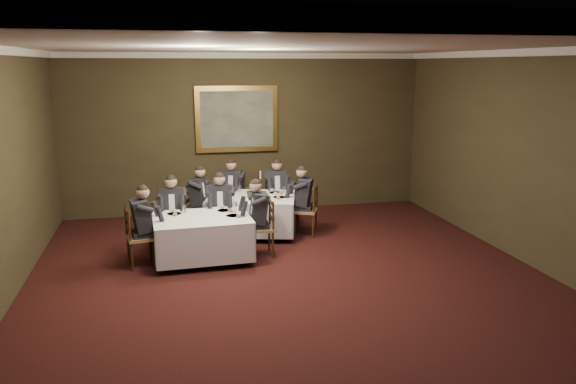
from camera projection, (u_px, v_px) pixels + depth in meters
name	position (u px, v px, depth m)	size (l,w,h in m)	color
ground	(301.00, 295.00, 8.09)	(10.00, 10.00, 0.00)	black
ceiling	(302.00, 45.00, 7.31)	(8.00, 10.00, 0.10)	silver
back_wall	(246.00, 134.00, 12.45)	(8.00, 0.10, 3.50)	#37301B
front_wall	(534.00, 357.00, 2.95)	(8.00, 0.10, 3.50)	#37301B
right_wall	(555.00, 165.00, 8.57)	(0.10, 10.00, 3.50)	#37301B
crown_molding	(302.00, 50.00, 7.33)	(8.00, 10.00, 0.12)	white
table_main	(251.00, 212.00, 10.91)	(1.95, 1.66, 0.67)	#311C0D
table_second	(202.00, 235.00, 9.44)	(1.66, 1.29, 0.67)	#311C0D
chair_main_backleft	(234.00, 209.00, 11.80)	(0.58, 0.57, 1.00)	#96784C
diner_main_backleft	(233.00, 199.00, 11.74)	(0.58, 0.61, 1.35)	black
chair_main_backright	(276.00, 209.00, 11.78)	(0.46, 0.44, 1.00)	#96784C
diner_main_backright	(276.00, 199.00, 11.71)	(0.44, 0.50, 1.35)	black
chair_main_endleft	(197.00, 220.00, 10.97)	(0.55, 0.56, 1.00)	#96784C
diner_main_endleft	(197.00, 209.00, 10.92)	(0.59, 0.55, 1.35)	black
chair_main_endright	(306.00, 221.00, 10.91)	(0.57, 0.58, 1.00)	#96784C
diner_main_endright	(305.00, 209.00, 10.87)	(0.60, 0.56, 1.35)	black
chair_sec_backleft	(173.00, 232.00, 10.15)	(0.45, 0.44, 1.00)	#96784C
diner_sec_backleft	(173.00, 220.00, 10.08)	(0.43, 0.49, 1.35)	black
chair_sec_backright	(221.00, 229.00, 10.37)	(0.48, 0.47, 1.00)	#96784C
diner_sec_backright	(221.00, 217.00, 10.30)	(0.45, 0.52, 1.35)	black
chair_sec_endright	(261.00, 240.00, 9.73)	(0.43, 0.45, 1.00)	#96784C
diner_sec_endright	(261.00, 227.00, 9.68)	(0.49, 0.43, 1.35)	black
chair_sec_endleft	(140.00, 249.00, 9.22)	(0.50, 0.51, 1.00)	#96784C
diner_sec_endleft	(140.00, 236.00, 9.17)	(0.55, 0.48, 1.35)	black
centerpiece	(251.00, 190.00, 10.78)	(0.25, 0.21, 0.27)	#2D5926
candlestick	(260.00, 187.00, 10.78)	(0.08, 0.08, 0.52)	gold
place_setting_table_main	(232.00, 190.00, 11.22)	(0.33, 0.31, 0.14)	white
place_setting_table_second	(177.00, 211.00, 9.61)	(0.33, 0.31, 0.14)	white
painting	(237.00, 119.00, 12.27)	(1.81, 0.09, 1.44)	gold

